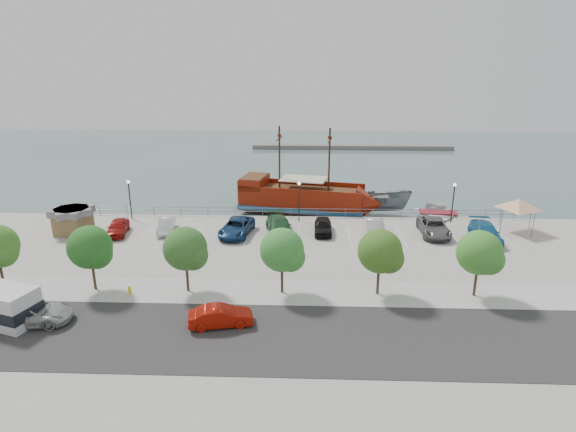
{
  "coord_description": "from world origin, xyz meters",
  "views": [
    {
      "loc": [
        0.6,
        -41.95,
        16.53
      ],
      "look_at": [
        -1.0,
        2.0,
        2.0
      ],
      "focal_mm": 30.0,
      "sensor_mm": 36.0,
      "label": 1
    }
  ],
  "objects": [
    {
      "name": "parked_car_g",
      "position": [
        13.24,
        2.78,
        0.77
      ],
      "size": [
        2.75,
        5.65,
        1.55
      ],
      "primitive_type": "imported",
      "rotation": [
        0.0,
        0.0,
        -0.03
      ],
      "color": "#616161",
      "rests_on": "land_slab"
    },
    {
      "name": "tree_e",
      "position": [
        6.15,
        -10.07,
        3.3
      ],
      "size": [
        3.3,
        3.2,
        5.0
      ],
      "color": "#473321",
      "rests_on": "sidewalk"
    },
    {
      "name": "speedboat",
      "position": [
        15.48,
        9.57,
        -0.28
      ],
      "size": [
        5.89,
        7.57,
        1.43
      ],
      "primitive_type": "imported",
      "rotation": [
        0.0,
        0.0,
        -0.15
      ],
      "color": "silver",
      "rests_on": "ground"
    },
    {
      "name": "parked_car_f",
      "position": [
        7.33,
        2.0,
        0.83
      ],
      "size": [
        1.85,
        5.07,
        1.66
      ],
      "primitive_type": "imported",
      "rotation": [
        0.0,
        0.0,
        -0.02
      ],
      "color": "beige",
      "rests_on": "land_slab"
    },
    {
      "name": "street",
      "position": [
        0.0,
        -16.0,
        0.01
      ],
      "size": [
        100.0,
        8.0,
        0.04
      ],
      "primitive_type": "cube",
      "color": "#31302F",
      "rests_on": "land_slab"
    },
    {
      "name": "dock_west",
      "position": [
        -14.59,
        9.2,
        -0.81
      ],
      "size": [
        6.74,
        4.43,
        0.37
      ],
      "primitive_type": "cube",
      "rotation": [
        0.0,
        0.0,
        -0.43
      ],
      "color": "slate",
      "rests_on": "ground"
    },
    {
      "name": "dock_mid",
      "position": [
        8.87,
        9.2,
        -0.8
      ],
      "size": [
        7.17,
        2.06,
        0.41
      ],
      "primitive_type": "cube",
      "rotation": [
        0.0,
        0.0,
        -0.0
      ],
      "color": "gray",
      "rests_on": "ground"
    },
    {
      "name": "street_sedan",
      "position": [
        -4.73,
        -14.77,
        0.68
      ],
      "size": [
        4.35,
        2.26,
        1.36
      ],
      "primitive_type": "imported",
      "rotation": [
        0.0,
        0.0,
        1.78
      ],
      "color": "#9D1307",
      "rests_on": "street"
    },
    {
      "name": "lamp_post_left",
      "position": [
        -18.0,
        6.5,
        2.94
      ],
      "size": [
        0.36,
        0.36,
        4.28
      ],
      "color": "black",
      "rests_on": "land_slab"
    },
    {
      "name": "patrol_boat",
      "position": [
        9.42,
        11.93,
        0.35
      ],
      "size": [
        7.23,
        3.33,
        2.71
      ],
      "primitive_type": "imported",
      "rotation": [
        0.0,
        0.0,
        1.47
      ],
      "color": "slate",
      "rests_on": "ground"
    },
    {
      "name": "street_van",
      "position": [
        -17.09,
        -14.91,
        0.71
      ],
      "size": [
        5.34,
        2.91,
        1.42
      ],
      "primitive_type": "imported",
      "rotation": [
        0.0,
        0.0,
        1.68
      ],
      "color": "#A7A8A8",
      "rests_on": "street"
    },
    {
      "name": "lamp_post_right",
      "position": [
        16.0,
        6.5,
        2.94
      ],
      "size": [
        0.36,
        0.36,
        4.28
      ],
      "color": "black",
      "rests_on": "land_slab"
    },
    {
      "name": "sidewalk",
      "position": [
        0.0,
        -10.0,
        0.01
      ],
      "size": [
        100.0,
        4.0,
        0.05
      ],
      "primitive_type": "cube",
      "color": "#B6B6B5",
      "rests_on": "land_slab"
    },
    {
      "name": "tree_f",
      "position": [
        13.15,
        -10.07,
        3.3
      ],
      "size": [
        3.3,
        3.2,
        5.0
      ],
      "color": "#473321",
      "rests_on": "sidewalk"
    },
    {
      "name": "tree_b",
      "position": [
        -14.85,
        -10.07,
        3.3
      ],
      "size": [
        3.3,
        3.2,
        5.0
      ],
      "color": "#473321",
      "rests_on": "sidewalk"
    },
    {
      "name": "lamp_post_mid",
      "position": [
        0.0,
        6.5,
        2.94
      ],
      "size": [
        0.36,
        0.36,
        4.28
      ],
      "color": "black",
      "rests_on": "land_slab"
    },
    {
      "name": "parked_car_c",
      "position": [
        -6.03,
        2.06,
        0.78
      ],
      "size": [
        3.34,
        5.89,
        1.55
      ],
      "primitive_type": "imported",
      "rotation": [
        0.0,
        0.0,
        -0.14
      ],
      "color": "navy",
      "rests_on": "land_slab"
    },
    {
      "name": "parked_car_b",
      "position": [
        -13.13,
        2.59,
        0.68
      ],
      "size": [
        2.05,
        4.3,
        1.36
      ],
      "primitive_type": "imported",
      "rotation": [
        0.0,
        0.0,
        0.15
      ],
      "color": "silver",
      "rests_on": "land_slab"
    },
    {
      "name": "shed",
      "position": [
        -22.12,
        1.84,
        1.39
      ],
      "size": [
        3.67,
        3.67,
        2.61
      ],
      "rotation": [
        0.0,
        0.0,
        -0.18
      ],
      "color": "olive",
      "rests_on": "land_slab"
    },
    {
      "name": "dock_east",
      "position": [
        17.16,
        9.2,
        -0.81
      ],
      "size": [
        6.95,
        3.2,
        0.38
      ],
      "primitive_type": "cube",
      "rotation": [
        0.0,
        0.0,
        0.2
      ],
      "color": "gray",
      "rests_on": "ground"
    },
    {
      "name": "pirate_ship",
      "position": [
        1.44,
        11.93,
        0.78
      ],
      "size": [
        17.09,
        7.69,
        10.6
      ],
      "rotation": [
        0.0,
        0.0,
        -0.2
      ],
      "color": "maroon",
      "rests_on": "ground"
    },
    {
      "name": "far_shore",
      "position": [
        10.0,
        55.0,
        -0.6
      ],
      "size": [
        40.0,
        3.0,
        0.8
      ],
      "primitive_type": "cube",
      "color": "slate",
      "rests_on": "ground"
    },
    {
      "name": "fire_hydrant",
      "position": [
        -12.1,
        -10.8,
        0.38
      ],
      "size": [
        0.24,
        0.24,
        0.7
      ],
      "rotation": [
        0.0,
        0.0,
        0.31
      ],
      "color": "yellow",
      "rests_on": "sidewalk"
    },
    {
      "name": "tree_d",
      "position": [
        -0.85,
        -10.07,
        3.3
      ],
      "size": [
        3.3,
        3.2,
        5.0
      ],
      "color": "#473321",
      "rests_on": "sidewalk"
    },
    {
      "name": "parked_car_h",
      "position": [
        17.67,
        1.25,
        0.81
      ],
      "size": [
        2.73,
        5.78,
        1.63
      ],
      "primitive_type": "imported",
      "rotation": [
        0.0,
        0.0,
        -0.08
      ],
      "color": "#1C6894",
      "rests_on": "land_slab"
    },
    {
      "name": "canopy_tent",
      "position": [
        21.67,
        4.15,
        3.3
      ],
      "size": [
        5.8,
        5.8,
        3.8
      ],
      "rotation": [
        0.0,
        0.0,
        -0.34
      ],
      "color": "slate",
      "rests_on": "land_slab"
    },
    {
      "name": "tree_c",
      "position": [
        -7.85,
        -10.07,
        3.3
      ],
      "size": [
        3.3,
        3.2,
        5.0
      ],
      "color": "#473321",
      "rests_on": "sidewalk"
    },
    {
      "name": "land_slab",
      "position": [
        0.0,
        -21.0,
        -0.6
      ],
      "size": [
        100.0,
        58.0,
        1.2
      ],
      "primitive_type": "cube",
      "color": "#9E988F",
      "rests_on": "ground"
    },
    {
      "name": "parked_car_e",
      "position": [
        2.42,
        2.78,
        0.72
      ],
      "size": [
        1.79,
        4.27,
        1.44
      ],
      "primitive_type": "imported",
      "rotation": [
        0.0,
        0.0,
        -0.02
      ],
      "color": "black",
      "rests_on": "land_slab"
    },
    {
      "name": "seawall_railing",
      "position": [
        0.0,
        7.8,
        0.53
      ],
      "size": [
        50.0,
        0.06,
        1.0
      ],
      "color": "slate",
      "rests_on": "land_slab"
    },
    {
      "name": "ground",
      "position": [
        0.0,
        0.0,
        -1.0
      ],
      "size": [
        160.0,
        160.0,
        0.0
      ],
      "primitive_type": "plane",
      "color": "#416161"
    },
    {
      "name": "parked_car_a",
      "position": [
        -17.68,
        1.72,
        0.73
      ],
      "size": [
        2.34,
        4.49,
        1.46
      ],
      "primitive_type": "imported",
      "rotation": [
        0.0,
        0.0,
        0.15
      ],
      "color": "maroon",
      "rests_on": "land_slab"
    },
    {
      "name": "parked_car_d",
      "position": [
        -1.88,
        2.48,
        0.81
      ],
      "size": [
        3.33,
        5.89,
        1.61
      ],
      "primitive_type": "imported",
      "rotation": [
        0.0,
        0.0,
        0.2
      ],
      "color": "#295C31",
      "rests_on": "land_slab"
    }
  ]
}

